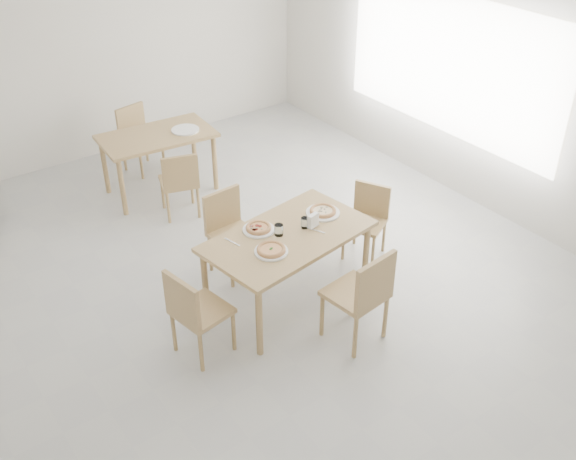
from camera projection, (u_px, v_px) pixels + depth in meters
room at (449, 65)px, 7.69m from camera, size 7.28×7.00×7.00m
main_table at (288, 242)px, 6.13m from camera, size 1.64×1.09×0.75m
chair_south at (363, 292)px, 5.71m from camera, size 0.52×0.52×0.93m
chair_north at (229, 227)px, 6.66m from camera, size 0.46×0.46×0.86m
chair_west at (194, 310)px, 5.59m from camera, size 0.49×0.49×0.86m
chair_east at (368, 216)px, 6.93m from camera, size 0.52×0.52×0.77m
plate_margherita at (271, 251)px, 5.84m from camera, size 0.30×0.30×0.02m
plate_mushroom at (323, 213)px, 6.38m from camera, size 0.32×0.32×0.02m
plate_pepperoni at (259, 230)px, 6.13m from camera, size 0.29×0.29×0.02m
pizza_margherita at (271, 249)px, 5.83m from camera, size 0.26×0.26×0.03m
pizza_mushroom at (323, 211)px, 6.37m from camera, size 0.25×0.25×0.03m
pizza_pepperoni at (259, 227)px, 6.12m from camera, size 0.28×0.28×0.03m
tumbler_a at (279, 230)px, 6.05m from camera, size 0.08×0.08×0.11m
tumbler_b at (305, 223)px, 6.16m from camera, size 0.08×0.08×0.10m
napkin_holder at (313, 221)px, 6.15m from camera, size 0.13×0.09×0.14m
fork_a at (232, 242)px, 5.97m from camera, size 0.06×0.19×0.01m
fork_b at (317, 231)px, 6.13m from camera, size 0.08×0.16×0.01m
second_table at (157, 142)px, 7.94m from camera, size 1.36×0.84×0.75m
chair_back_s at (180, 180)px, 7.53m from camera, size 0.50×0.50×0.81m
chair_back_n at (137, 134)px, 8.53m from camera, size 0.49×0.49×0.83m
plate_empty at (185, 130)px, 7.97m from camera, size 0.33×0.33×0.02m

